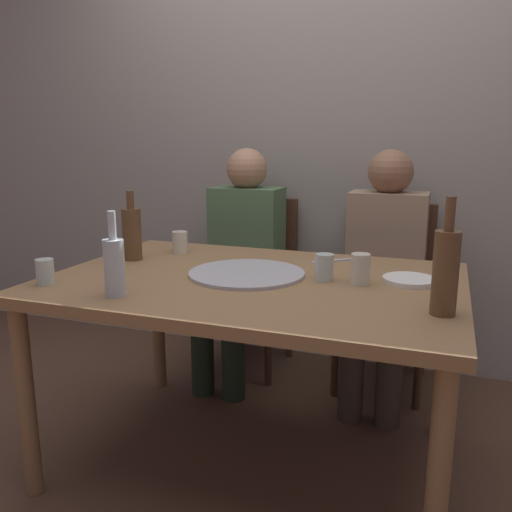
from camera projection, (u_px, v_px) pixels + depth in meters
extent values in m
plane|color=#513828|center=(254.00, 460.00, 2.05)|extent=(8.00, 8.00, 0.00)
cube|color=gray|center=(327.00, 122.00, 2.81)|extent=(6.00, 0.10, 2.60)
cube|color=olive|center=(254.00, 283.00, 1.90)|extent=(1.44, 1.00, 0.04)
cylinder|color=olive|center=(26.00, 402.00, 1.79)|extent=(0.06, 0.06, 0.69)
cylinder|color=olive|center=(438.00, 487.00, 1.36)|extent=(0.06, 0.06, 0.69)
cylinder|color=olive|center=(158.00, 320.00, 2.60)|extent=(0.06, 0.06, 0.69)
cylinder|color=olive|center=(443.00, 357.00, 2.16)|extent=(0.06, 0.06, 0.69)
cylinder|color=#ADADB2|center=(247.00, 273.00, 1.93)|extent=(0.42, 0.42, 0.01)
cylinder|color=#B2BCC1|center=(114.00, 268.00, 1.66)|extent=(0.07, 0.07, 0.18)
cylinder|color=#B2BCC1|center=(112.00, 225.00, 1.63)|extent=(0.02, 0.02, 0.09)
cylinder|color=brown|center=(445.00, 273.00, 1.47)|extent=(0.07, 0.07, 0.24)
cylinder|color=brown|center=(450.00, 214.00, 1.44)|extent=(0.03, 0.03, 0.10)
cylinder|color=brown|center=(132.00, 234.00, 2.16)|extent=(0.08, 0.08, 0.21)
cylinder|color=brown|center=(130.00, 200.00, 2.12)|extent=(0.03, 0.03, 0.07)
cylinder|color=#B7C6BC|center=(45.00, 272.00, 1.80)|extent=(0.06, 0.06, 0.09)
cylinder|color=#B7C6BC|center=(324.00, 267.00, 1.85)|extent=(0.06, 0.06, 0.09)
cylinder|color=beige|center=(360.00, 269.00, 1.80)|extent=(0.07, 0.07, 0.11)
cylinder|color=beige|center=(180.00, 242.00, 2.30)|extent=(0.07, 0.07, 0.09)
cylinder|color=white|center=(409.00, 280.00, 1.83)|extent=(0.18, 0.18, 0.02)
cube|color=#B7B7BC|center=(336.00, 260.00, 2.15)|extent=(0.18, 0.16, 0.01)
cube|color=#472D1E|center=(246.00, 286.00, 2.82)|extent=(0.44, 0.44, 0.05)
cube|color=#472D1E|center=(259.00, 238.00, 2.96)|extent=(0.44, 0.04, 0.45)
cylinder|color=#472D1E|center=(268.00, 345.00, 2.63)|extent=(0.04, 0.04, 0.42)
cylinder|color=#472D1E|center=(199.00, 336.00, 2.76)|extent=(0.04, 0.04, 0.42)
cylinder|color=#472D1E|center=(290.00, 321.00, 2.98)|extent=(0.04, 0.04, 0.42)
cylinder|color=#472D1E|center=(227.00, 313.00, 3.11)|extent=(0.04, 0.04, 0.42)
cube|color=#472D1E|center=(383.00, 299.00, 2.58)|extent=(0.44, 0.44, 0.05)
cube|color=#472D1E|center=(390.00, 246.00, 2.72)|extent=(0.44, 0.04, 0.45)
cylinder|color=#472D1E|center=(418.00, 366.00, 2.40)|extent=(0.04, 0.04, 0.42)
cylinder|color=#472D1E|center=(335.00, 354.00, 2.52)|extent=(0.04, 0.04, 0.42)
cylinder|color=#472D1E|center=(423.00, 337.00, 2.75)|extent=(0.04, 0.04, 0.42)
cylinder|color=#472D1E|center=(349.00, 328.00, 2.87)|extent=(0.04, 0.04, 0.42)
cube|color=#4C6B47|center=(247.00, 237.00, 2.78)|extent=(0.36, 0.22, 0.52)
sphere|color=#A87A5B|center=(247.00, 169.00, 2.71)|extent=(0.21, 0.21, 0.21)
cylinder|color=black|center=(248.00, 296.00, 2.63)|extent=(0.12, 0.40, 0.12)
cylinder|color=black|center=(218.00, 293.00, 2.68)|extent=(0.12, 0.40, 0.12)
cylinder|color=black|center=(233.00, 354.00, 2.49)|extent=(0.11, 0.11, 0.45)
cylinder|color=black|center=(202.00, 349.00, 2.55)|extent=(0.11, 0.11, 0.45)
cube|color=#937A60|center=(387.00, 246.00, 2.54)|extent=(0.36, 0.22, 0.52)
sphere|color=brown|center=(391.00, 172.00, 2.47)|extent=(0.21, 0.21, 0.21)
cylinder|color=#3B3026|center=(397.00, 312.00, 2.39)|extent=(0.12, 0.40, 0.12)
cylinder|color=#3B3026|center=(361.00, 308.00, 2.44)|extent=(0.12, 0.40, 0.12)
cylinder|color=#3B3026|center=(389.00, 377.00, 2.26)|extent=(0.11, 0.11, 0.45)
cylinder|color=#3B3026|center=(352.00, 371.00, 2.31)|extent=(0.11, 0.11, 0.45)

